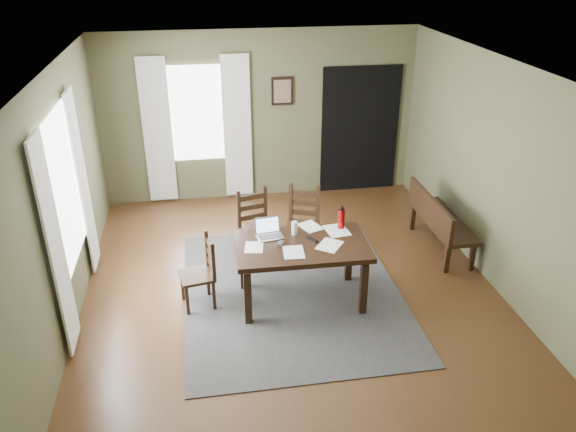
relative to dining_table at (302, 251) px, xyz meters
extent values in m
cube|color=#492C16|center=(-0.08, 0.17, -0.68)|extent=(5.00, 6.00, 0.01)
cube|color=brown|center=(-0.08, 3.17, 0.67)|extent=(5.00, 0.02, 2.70)
cube|color=brown|center=(-0.08, -2.83, 0.67)|extent=(5.00, 0.02, 2.70)
cube|color=brown|center=(-2.58, 0.17, 0.67)|extent=(0.02, 6.00, 2.70)
cube|color=brown|center=(2.42, 0.17, 0.67)|extent=(0.02, 6.00, 2.70)
cube|color=white|center=(-0.08, 0.17, 2.02)|extent=(5.00, 6.00, 0.02)
cube|color=#363636|center=(-0.08, 0.17, -0.67)|extent=(2.60, 3.20, 0.01)
cube|color=black|center=(0.00, 0.00, 0.06)|extent=(1.54, 0.94, 0.06)
cube|color=black|center=(0.00, 0.00, 0.01)|extent=(1.37, 0.78, 0.05)
cube|color=black|center=(-0.66, -0.34, -0.34)|extent=(0.08, 0.08, 0.65)
cube|color=black|center=(-0.65, 0.37, -0.34)|extent=(0.08, 0.08, 0.65)
cube|color=black|center=(0.65, -0.37, -0.34)|extent=(0.08, 0.08, 0.65)
cube|color=black|center=(0.66, 0.34, -0.34)|extent=(0.08, 0.08, 0.65)
cube|color=black|center=(-1.21, 0.10, -0.27)|extent=(0.44, 0.44, 0.04)
cube|color=black|center=(-1.39, 0.22, -0.48)|extent=(0.04, 0.04, 0.37)
cube|color=black|center=(-1.09, 0.28, -0.48)|extent=(0.04, 0.04, 0.37)
cube|color=black|center=(-1.34, -0.08, -0.48)|extent=(0.04, 0.04, 0.37)
cube|color=black|center=(-1.03, -0.03, -0.48)|extent=(0.04, 0.04, 0.37)
cube|color=black|center=(-1.07, 0.29, -0.03)|extent=(0.05, 0.05, 0.47)
cube|color=black|center=(-1.01, -0.03, -0.03)|extent=(0.05, 0.05, 0.47)
cube|color=black|center=(-1.04, 0.13, -0.16)|extent=(0.07, 0.28, 0.06)
cube|color=black|center=(-1.04, 0.13, -0.03)|extent=(0.07, 0.28, 0.06)
cube|color=black|center=(-1.04, 0.13, 0.10)|extent=(0.07, 0.28, 0.06)
cube|color=black|center=(-0.40, 0.97, -0.23)|extent=(0.52, 0.52, 0.04)
cube|color=black|center=(-0.53, 0.76, -0.46)|extent=(0.05, 0.05, 0.42)
cube|color=black|center=(-0.61, 1.10, -0.46)|extent=(0.05, 0.05, 0.42)
cube|color=black|center=(-0.19, 0.85, -0.46)|extent=(0.05, 0.05, 0.42)
cube|color=black|center=(-0.27, 1.18, -0.46)|extent=(0.05, 0.05, 0.42)
cube|color=black|center=(-0.63, 1.12, 0.05)|extent=(0.06, 0.06, 0.53)
cube|color=black|center=(-0.27, 1.20, 0.05)|extent=(0.06, 0.06, 0.53)
cube|color=black|center=(-0.45, 1.16, -0.09)|extent=(0.31, 0.10, 0.07)
cube|color=black|center=(-0.45, 1.16, 0.05)|extent=(0.31, 0.10, 0.07)
cube|color=black|center=(-0.45, 1.16, 0.19)|extent=(0.31, 0.10, 0.07)
cube|color=black|center=(0.19, 0.98, -0.23)|extent=(0.55, 0.55, 0.04)
cube|color=black|center=(-0.03, 0.88, -0.46)|extent=(0.05, 0.05, 0.42)
cube|color=black|center=(0.09, 1.21, -0.46)|extent=(0.05, 0.05, 0.42)
cube|color=black|center=(0.30, 0.76, -0.46)|extent=(0.05, 0.05, 0.42)
cube|color=black|center=(0.41, 1.09, -0.46)|extent=(0.05, 0.05, 0.42)
cube|color=black|center=(0.08, 1.23, 0.05)|extent=(0.06, 0.06, 0.53)
cube|color=black|center=(0.43, 1.11, 0.05)|extent=(0.06, 0.06, 0.53)
cube|color=black|center=(0.26, 1.17, -0.09)|extent=(0.31, 0.13, 0.07)
cube|color=black|center=(0.26, 1.17, 0.05)|extent=(0.31, 0.13, 0.07)
cube|color=black|center=(0.26, 1.17, 0.19)|extent=(0.31, 0.13, 0.07)
cube|color=black|center=(2.14, 0.92, -0.25)|extent=(0.46, 1.42, 0.06)
cube|color=black|center=(2.31, 0.31, -0.48)|extent=(0.06, 0.06, 0.40)
cube|color=black|center=(1.97, 0.31, -0.48)|extent=(0.06, 0.06, 0.40)
cube|color=black|center=(2.31, 1.53, -0.48)|extent=(0.06, 0.06, 0.40)
cube|color=black|center=(1.97, 1.53, -0.48)|extent=(0.06, 0.06, 0.40)
cube|color=black|center=(1.94, 0.92, -0.05)|extent=(0.05, 1.42, 0.35)
cube|color=#B7B7BC|center=(-0.34, 0.21, 0.10)|extent=(0.33, 0.25, 0.02)
cube|color=#B7B7BC|center=(-0.35, 0.32, 0.20)|extent=(0.31, 0.09, 0.20)
cube|color=silver|center=(-0.35, 0.31, 0.20)|extent=(0.27, 0.07, 0.16)
cube|color=#3F3F42|center=(-0.34, 0.20, 0.11)|extent=(0.27, 0.16, 0.00)
cube|color=#3F3F42|center=(-0.24, 0.02, 0.11)|extent=(0.09, 0.11, 0.03)
cube|color=black|center=(0.14, 0.07, 0.10)|extent=(0.12, 0.16, 0.02)
cylinder|color=silver|center=(-0.04, 0.24, 0.18)|extent=(0.09, 0.09, 0.16)
cylinder|color=#A80C0D|center=(0.54, 0.31, 0.22)|extent=(0.10, 0.10, 0.24)
cylinder|color=black|center=(0.54, 0.31, 0.36)|extent=(0.06, 0.06, 0.04)
cube|color=white|center=(-0.55, 0.01, 0.10)|extent=(0.24, 0.30, 0.00)
cube|color=white|center=(0.31, -0.09, 0.10)|extent=(0.37, 0.39, 0.00)
cube|color=white|center=(0.18, 0.40, 0.10)|extent=(0.32, 0.35, 0.00)
cube|color=white|center=(0.47, 0.25, 0.10)|extent=(0.30, 0.37, 0.00)
cube|color=white|center=(-0.12, -0.17, 0.10)|extent=(0.25, 0.31, 0.00)
cube|color=white|center=(-2.55, 0.37, 0.77)|extent=(0.01, 1.30, 1.70)
cube|color=white|center=(-1.08, 3.14, 0.77)|extent=(1.00, 0.01, 1.50)
cube|color=silver|center=(-2.52, -0.45, 0.52)|extent=(0.03, 0.48, 2.30)
cube|color=silver|center=(-2.52, 1.19, 0.52)|extent=(0.03, 0.48, 2.30)
cube|color=silver|center=(-1.70, 3.11, 0.52)|extent=(0.44, 0.03, 2.30)
cube|color=silver|center=(-0.46, 3.11, 0.52)|extent=(0.44, 0.03, 2.30)
cube|color=black|center=(0.27, 3.14, 1.07)|extent=(0.34, 0.03, 0.44)
cube|color=brown|center=(0.27, 3.13, 1.07)|extent=(0.27, 0.01, 0.36)
cube|color=black|center=(1.57, 3.14, 0.37)|extent=(1.30, 0.03, 2.10)
camera|label=1|loc=(-1.07, -5.49, 3.22)|focal=35.00mm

